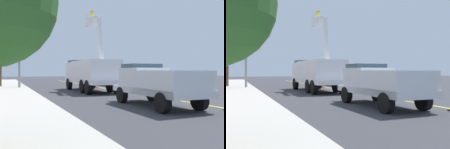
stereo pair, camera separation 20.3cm
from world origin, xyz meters
The scene contains 9 objects.
ground centered at (0.00, 0.00, 0.00)m, with size 120.00×120.00×0.00m, color #38383D.
sidewalk_far_side centered at (-0.66, 8.72, 0.06)m, with size 60.00×3.60×0.12m, color #B2ADA3.
lane_centre_stripe centered at (0.00, 0.00, 0.00)m, with size 50.00×0.16×0.01m, color yellow.
utility_bucket_truck centered at (-0.63, 2.40, 1.62)m, with size 8.37×3.11×7.01m.
service_pickup_truck centered at (-10.61, 1.66, 1.12)m, with size 5.74×2.53×2.06m.
passing_minivan centered at (7.08, -1.84, 0.97)m, with size 4.93×2.26×1.69m.
traffic_cone_mid_front centered at (3.86, 0.69, 0.40)m, with size 0.40×0.40×0.81m.
traffic_signal_mast centered at (1.96, 7.89, 5.85)m, with size 7.58×0.95×8.31m.
street_tree_right centered at (6.98, 10.03, 4.30)m, with size 3.39×3.39×6.02m.
Camera 2 is at (-21.26, 7.43, 1.68)m, focal length 40.25 mm.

